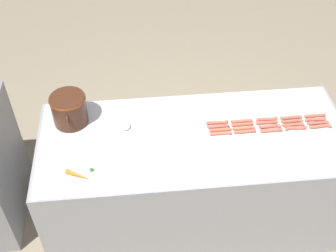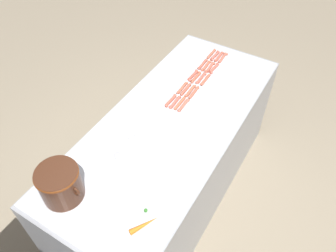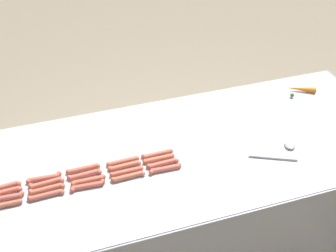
# 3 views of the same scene
# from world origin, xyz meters

# --- Properties ---
(ground_plane) EXTENTS (20.00, 20.00, 0.00)m
(ground_plane) POSITION_xyz_m (0.00, 0.00, 0.00)
(ground_plane) COLOR gray
(griddle_counter) EXTENTS (0.87, 2.09, 0.90)m
(griddle_counter) POSITION_xyz_m (0.00, 0.00, 0.45)
(griddle_counter) COLOR #9EA0A5
(griddle_counter) RESTS_ON ground_plane
(hot_dog_0) EXTENTS (0.03, 0.15, 0.02)m
(hot_dog_0) POSITION_xyz_m (-0.00, -0.86, 0.91)
(hot_dog_0) COLOR #C2654F
(hot_dog_0) RESTS_ON griddle_counter
(hot_dog_1) EXTENTS (0.03, 0.15, 0.02)m
(hot_dog_1) POSITION_xyz_m (-0.00, -0.69, 0.91)
(hot_dog_1) COLOR #CA5E4B
(hot_dog_1) RESTS_ON griddle_counter
(hot_dog_2) EXTENTS (0.03, 0.15, 0.02)m
(hot_dog_2) POSITION_xyz_m (-0.01, -0.52, 0.91)
(hot_dog_2) COLOR #CA6147
(hot_dog_2) RESTS_ON griddle_counter
(hot_dog_3) EXTENTS (0.03, 0.15, 0.02)m
(hot_dog_3) POSITION_xyz_m (-0.00, -0.34, 0.91)
(hot_dog_3) COLOR #CA634A
(hot_dog_3) RESTS_ON griddle_counter
(hot_dog_4) EXTENTS (0.03, 0.15, 0.02)m
(hot_dog_4) POSITION_xyz_m (-0.00, -0.17, 0.91)
(hot_dog_4) COLOR #C66751
(hot_dog_4) RESTS_ON griddle_counter
(hot_dog_5) EXTENTS (0.03, 0.15, 0.02)m
(hot_dog_5) POSITION_xyz_m (0.03, -0.85, 0.91)
(hot_dog_5) COLOR #C8604B
(hot_dog_5) RESTS_ON griddle_counter
(hot_dog_6) EXTENTS (0.03, 0.15, 0.02)m
(hot_dog_6) POSITION_xyz_m (0.03, -0.68, 0.91)
(hot_dog_6) COLOR #C8644E
(hot_dog_6) RESTS_ON griddle_counter
(hot_dog_7) EXTENTS (0.03, 0.15, 0.02)m
(hot_dog_7) POSITION_xyz_m (0.03, -0.52, 0.91)
(hot_dog_7) COLOR #C9614E
(hot_dog_7) RESTS_ON griddle_counter
(hot_dog_8) EXTENTS (0.03, 0.15, 0.02)m
(hot_dog_8) POSITION_xyz_m (0.03, -0.34, 0.91)
(hot_dog_8) COLOR #C1684B
(hot_dog_8) RESTS_ON griddle_counter
(hot_dog_9) EXTENTS (0.02, 0.15, 0.02)m
(hot_dog_9) POSITION_xyz_m (0.03, -0.18, 0.91)
(hot_dog_9) COLOR #CA6848
(hot_dog_9) RESTS_ON griddle_counter
(hot_dog_10) EXTENTS (0.03, 0.15, 0.02)m
(hot_dog_10) POSITION_xyz_m (0.07, -0.85, 0.91)
(hot_dog_10) COLOR #C06151
(hot_dog_10) RESTS_ON griddle_counter
(hot_dog_11) EXTENTS (0.03, 0.15, 0.02)m
(hot_dog_11) POSITION_xyz_m (0.07, -0.68, 0.91)
(hot_dog_11) COLOR #C3644A
(hot_dog_11) RESTS_ON griddle_counter
(hot_dog_12) EXTENTS (0.03, 0.15, 0.02)m
(hot_dog_12) POSITION_xyz_m (0.07, -0.51, 0.91)
(hot_dog_12) COLOR #C66348
(hot_dog_12) RESTS_ON griddle_counter
(hot_dog_13) EXTENTS (0.02, 0.15, 0.02)m
(hot_dog_13) POSITION_xyz_m (0.07, -0.34, 0.91)
(hot_dog_13) COLOR #CA5F48
(hot_dog_13) RESTS_ON griddle_counter
(hot_dog_14) EXTENTS (0.03, 0.15, 0.02)m
(hot_dog_14) POSITION_xyz_m (0.07, -0.17, 0.91)
(hot_dog_14) COLOR #C86150
(hot_dog_14) RESTS_ON griddle_counter
(hot_dog_15) EXTENTS (0.02, 0.15, 0.02)m
(hot_dog_15) POSITION_xyz_m (0.11, -0.86, 0.91)
(hot_dog_15) COLOR #BF644A
(hot_dog_15) RESTS_ON griddle_counter
(hot_dog_16) EXTENTS (0.03, 0.15, 0.02)m
(hot_dog_16) POSITION_xyz_m (0.10, -0.69, 0.91)
(hot_dog_16) COLOR #C1604C
(hot_dog_16) RESTS_ON griddle_counter
(hot_dog_17) EXTENTS (0.03, 0.15, 0.02)m
(hot_dog_17) POSITION_xyz_m (0.10, -0.51, 0.91)
(hot_dog_17) COLOR #CC5D4A
(hot_dog_17) RESTS_ON griddle_counter
(hot_dog_18) EXTENTS (0.03, 0.15, 0.02)m
(hot_dog_18) POSITION_xyz_m (0.10, -0.34, 0.91)
(hot_dog_18) COLOR #BF6449
(hot_dog_18) RESTS_ON griddle_counter
(hot_dog_19) EXTENTS (0.03, 0.15, 0.02)m
(hot_dog_19) POSITION_xyz_m (0.10, -0.17, 0.91)
(hot_dog_19) COLOR #CB614B
(hot_dog_19) RESTS_ON griddle_counter
(bean_pot) EXTENTS (0.30, 0.24, 0.22)m
(bean_pot) POSITION_xyz_m (0.23, 0.82, 1.02)
(bean_pot) COLOR #472616
(bean_pot) RESTS_ON griddle_counter
(serving_spoon) EXTENTS (0.15, 0.26, 0.02)m
(serving_spoon) POSITION_xyz_m (0.15, 0.41, 0.91)
(serving_spoon) COLOR #B7B7BC
(serving_spoon) RESTS_ON griddle_counter
(carrot) EXTENTS (0.11, 0.17, 0.03)m
(carrot) POSITION_xyz_m (-0.27, 0.75, 0.91)
(carrot) COLOR orange
(carrot) RESTS_ON griddle_counter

